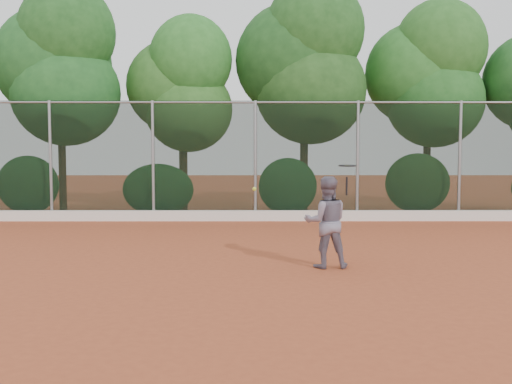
{
  "coord_description": "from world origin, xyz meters",
  "views": [
    {
      "loc": [
        -0.03,
        -9.71,
        2.0
      ],
      "look_at": [
        0.0,
        1.0,
        1.25
      ],
      "focal_mm": 40.0,
      "sensor_mm": 36.0,
      "label": 1
    }
  ],
  "objects": [
    {
      "name": "tennis_ball_in_flight",
      "position": [
        -0.03,
        0.29,
        1.35
      ],
      "size": [
        0.07,
        0.07,
        0.07
      ],
      "color": "#D2E534",
      "rests_on": "ground"
    },
    {
      "name": "tennis_player",
      "position": [
        1.21,
        0.07,
        0.79
      ],
      "size": [
        0.79,
        0.63,
        1.59
      ],
      "primitive_type": "imported",
      "rotation": [
        0.0,
        0.0,
        3.18
      ],
      "color": "slate",
      "rests_on": "ground"
    },
    {
      "name": "chainlink_fence",
      "position": [
        -0.0,
        7.0,
        1.86
      ],
      "size": [
        24.09,
        0.09,
        3.5
      ],
      "color": "black",
      "rests_on": "ground"
    },
    {
      "name": "foliage_backdrop",
      "position": [
        -0.55,
        8.98,
        4.4
      ],
      "size": [
        23.7,
        3.63,
        7.55
      ],
      "color": "#3E2B18",
      "rests_on": "ground"
    },
    {
      "name": "concrete_curb",
      "position": [
        0.0,
        6.82,
        0.15
      ],
      "size": [
        24.0,
        0.2,
        0.3
      ],
      "primitive_type": "cube",
      "color": "silver",
      "rests_on": "ground"
    },
    {
      "name": "tennis_racket",
      "position": [
        1.55,
        -0.05,
        1.73
      ],
      "size": [
        0.36,
        0.36,
        0.52
      ],
      "color": "black",
      "rests_on": "ground"
    },
    {
      "name": "ground",
      "position": [
        0.0,
        0.0,
        0.0
      ],
      "size": [
        80.0,
        80.0,
        0.0
      ],
      "primitive_type": "plane",
      "color": "#A64727",
      "rests_on": "ground"
    }
  ]
}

